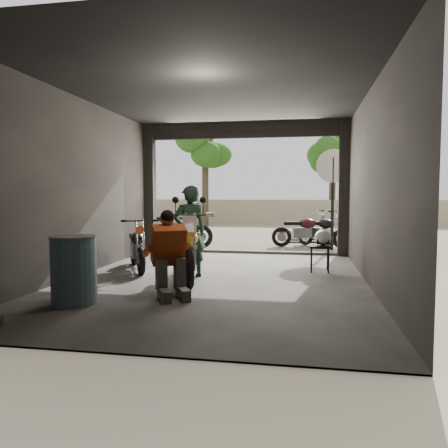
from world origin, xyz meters
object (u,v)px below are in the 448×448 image
(rider, at_px, (190,232))
(outside_bike_b, at_px, (304,228))
(stool, at_px, (320,249))
(sign_post, at_px, (333,181))
(oil_drum, at_px, (74,271))
(main_bike, at_px, (189,246))
(helmet, at_px, (323,237))
(left_bike, at_px, (137,244))
(outside_bike_a, at_px, (175,225))
(outside_bike_c, at_px, (323,228))
(mechanic, at_px, (170,256))

(rider, bearing_deg, outside_bike_b, -142.35)
(rider, distance_m, stool, 2.50)
(sign_post, bearing_deg, outside_bike_b, 121.84)
(rider, height_order, sign_post, sign_post)
(outside_bike_b, relative_size, oil_drum, 1.68)
(main_bike, bearing_deg, helmet, 11.34)
(left_bike, height_order, outside_bike_a, outside_bike_a)
(left_bike, distance_m, outside_bike_c, 5.75)
(outside_bike_a, xyz_separation_m, outside_bike_b, (3.47, 0.87, -0.10))
(outside_bike_a, distance_m, rider, 4.30)
(outside_bike_a, relative_size, outside_bike_b, 1.20)
(outside_bike_b, relative_size, mechanic, 1.28)
(main_bike, distance_m, helmet, 2.58)
(outside_bike_c, xyz_separation_m, stool, (-0.23, -4.01, -0.08))
(mechanic, relative_size, helmet, 3.70)
(rider, xyz_separation_m, sign_post, (2.74, 4.40, 1.00))
(outside_bike_a, height_order, outside_bike_b, outside_bike_a)
(sign_post, bearing_deg, outside_bike_a, 161.07)
(mechanic, distance_m, sign_post, 6.59)
(outside_bike_a, relative_size, sign_post, 0.70)
(rider, relative_size, oil_drum, 1.77)
(outside_bike_b, height_order, outside_bike_c, outside_bike_b)
(outside_bike_a, height_order, mechanic, outside_bike_a)
(left_bike, height_order, oil_drum, left_bike)
(sign_post, bearing_deg, stool, -121.20)
(left_bike, distance_m, sign_post, 5.67)
(main_bike, relative_size, outside_bike_b, 1.16)
(stool, bearing_deg, left_bike, -173.87)
(outside_bike_b, distance_m, mechanic, 6.70)
(mechanic, relative_size, oil_drum, 1.32)
(stool, bearing_deg, outside_bike_b, 94.23)
(outside_bike_b, relative_size, sign_post, 0.58)
(left_bike, height_order, rider, rider)
(outside_bike_a, xyz_separation_m, mechanic, (1.59, -5.56, -0.02))
(outside_bike_c, distance_m, mechanic, 6.88)
(outside_bike_a, height_order, oil_drum, outside_bike_a)
(outside_bike_a, relative_size, stool, 3.61)
(outside_bike_a, bearing_deg, sign_post, -81.92)
(main_bike, distance_m, mechanic, 1.32)
(rider, bearing_deg, left_bike, -54.49)
(main_bike, relative_size, outside_bike_a, 0.97)
(outside_bike_c, bearing_deg, left_bike, 178.98)
(main_bike, relative_size, oil_drum, 1.95)
(outside_bike_c, xyz_separation_m, mechanic, (-2.40, -6.45, 0.08))
(left_bike, height_order, stool, left_bike)
(helmet, bearing_deg, rider, -166.19)
(outside_bike_b, height_order, stool, outside_bike_b)
(oil_drum, bearing_deg, outside_bike_a, 94.08)
(main_bike, height_order, rider, rider)
(left_bike, relative_size, stool, 2.91)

